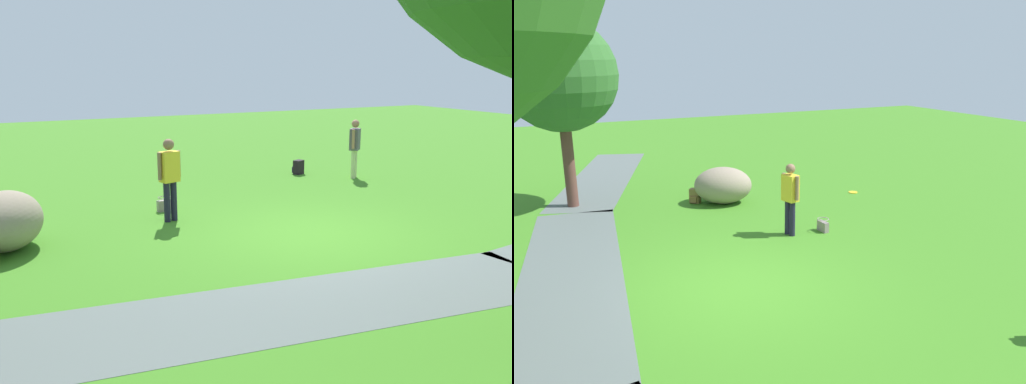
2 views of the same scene
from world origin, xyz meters
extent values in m
plane|color=#3C7B20|center=(0.00, 0.00, 0.00)|extent=(48.00, 48.00, 0.00)
cube|color=#565F5D|center=(1.91, 2.62, 0.00)|extent=(8.16, 2.75, 0.01)
ellipsoid|color=gray|center=(5.10, -1.64, 0.50)|extent=(1.70, 1.91, 1.01)
cylinder|color=#1D1B31|center=(2.11, -2.09, 0.40)|extent=(0.13, 0.13, 0.81)
cylinder|color=#1D1B31|center=(1.95, -2.13, 0.40)|extent=(0.13, 0.13, 0.81)
cube|color=gold|center=(2.03, -2.11, 1.11)|extent=(0.41, 0.32, 0.61)
cylinder|color=#866248|center=(2.24, -2.05, 1.14)|extent=(0.08, 0.08, 0.54)
cylinder|color=#866248|center=(1.82, -2.16, 1.14)|extent=(0.08, 0.08, 0.54)
sphere|color=#866248|center=(2.03, -2.11, 1.55)|extent=(0.22, 0.22, 0.22)
cylinder|color=beige|center=(-3.94, -4.10, 0.39)|extent=(0.13, 0.13, 0.77)
cylinder|color=beige|center=(-3.82, -3.99, 0.39)|extent=(0.13, 0.13, 0.77)
cube|color=#59525C|center=(-3.88, -4.05, 1.07)|extent=(0.43, 0.42, 0.58)
cylinder|color=#A87258|center=(-4.04, -4.20, 1.10)|extent=(0.08, 0.08, 0.52)
cylinder|color=#A87258|center=(-3.72, -3.90, 1.10)|extent=(0.08, 0.08, 0.52)
sphere|color=#A87258|center=(-3.88, -4.05, 1.49)|extent=(0.21, 0.21, 0.21)
cube|color=gray|center=(1.90, -2.91, 0.12)|extent=(0.33, 0.15, 0.24)
torus|color=gray|center=(1.90, -2.91, 0.30)|extent=(0.29, 0.29, 0.02)
cube|color=black|center=(-2.79, -5.18, 0.20)|extent=(0.34, 0.29, 0.40)
cube|color=black|center=(-2.74, -5.30, 0.12)|extent=(0.20, 0.13, 0.18)
cylinder|color=yellow|center=(4.45, -5.51, 0.01)|extent=(0.27, 0.27, 0.02)
camera|label=1|loc=(5.51, 8.62, 3.14)|focal=40.30mm
camera|label=2|loc=(-7.80, 3.10, 4.06)|focal=36.06mm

